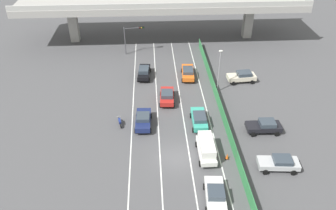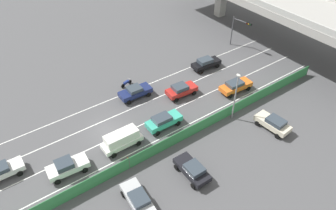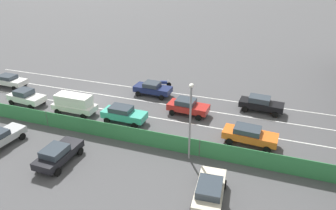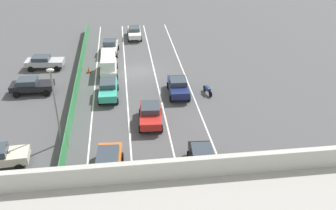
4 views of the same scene
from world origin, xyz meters
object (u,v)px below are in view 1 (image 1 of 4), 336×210
object	(u,v)px
traffic_light	(132,34)
traffic_cone	(227,156)
car_sedan_black	(144,72)
parked_sedan_dark	(264,126)
motorcycle	(120,122)
street_lamp	(219,67)
car_taxi_orange	(188,72)
car_sedan_white	(215,194)
car_van_white	(206,147)
car_sedan_navy	(143,120)
car_taxi_teal	(199,119)
parked_sedan_cream	(242,76)
parked_wagon_silver	(279,163)
car_sedan_red	(167,96)

from	to	relation	value
traffic_light	traffic_cone	size ratio (longest dim) A/B	7.05
car_sedan_black	traffic_cone	size ratio (longest dim) A/B	6.50
parked_sedan_dark	traffic_cone	size ratio (longest dim) A/B	5.99
motorcycle	street_lamp	bearing A→B (deg)	27.66
car_taxi_orange	car_sedan_white	size ratio (longest dim) A/B	1.10
car_taxi_orange	car_van_white	size ratio (longest dim) A/B	1.03
car_sedan_navy	car_sedan_white	world-z (taller)	car_sedan_white
car_sedan_black	motorcycle	world-z (taller)	car_sedan_black
car_taxi_teal	car_sedan_navy	distance (m)	7.05
motorcycle	traffic_cone	size ratio (longest dim) A/B	2.68
motorcycle	street_lamp	xyz separation A→B (m)	(13.81, 7.24, 3.61)
parked_sedan_cream	parked_sedan_dark	bearing A→B (deg)	-90.91
car_sedan_white	parked_wagon_silver	xyz separation A→B (m)	(7.59, 3.95, -0.06)
car_taxi_orange	parked_sedan_dark	bearing A→B (deg)	-60.64
car_sedan_white	parked_wagon_silver	distance (m)	8.55
motorcycle	parked_sedan_cream	bearing A→B (deg)	28.62
parked_wagon_silver	parked_sedan_dark	size ratio (longest dim) A/B	1.04
motorcycle	street_lamp	size ratio (longest dim) A/B	0.29
car_sedan_white	parked_sedan_dark	size ratio (longest dim) A/B	1.02
car_sedan_red	motorcycle	size ratio (longest dim) A/B	2.27
car_sedan_red	street_lamp	world-z (taller)	street_lamp
car_sedan_navy	motorcycle	distance (m)	3.05
car_taxi_teal	car_sedan_navy	bearing A→B (deg)	177.68
car_sedan_red	car_sedan_white	distance (m)	18.14
car_sedan_white	traffic_cone	xyz separation A→B (m)	(2.40, 5.82, -0.59)
car_taxi_orange	car_sedan_white	bearing A→B (deg)	-89.91
car_sedan_red	car_sedan_white	bearing A→B (deg)	-78.32
parked_sedan_dark	car_sedan_red	bearing A→B (deg)	147.31
car_van_white	car_taxi_teal	bearing A→B (deg)	90.32
car_taxi_orange	traffic_light	xyz separation A→B (m)	(-8.83, 9.11, 2.72)
car_taxi_orange	street_lamp	distance (m)	6.68
motorcycle	parked_wagon_silver	distance (m)	19.66
traffic_light	parked_wagon_silver	bearing A→B (deg)	-60.93
motorcycle	traffic_light	xyz separation A→B (m)	(1.09, 20.76, 3.16)
car_sedan_navy	street_lamp	bearing A→B (deg)	34.95
car_sedan_navy	car_taxi_orange	xyz separation A→B (m)	(6.93, 11.97, 0.00)
car_taxi_teal	traffic_light	bearing A→B (deg)	112.72
car_van_white	traffic_light	xyz separation A→B (m)	(-8.98, 27.10, 2.41)
car_sedan_navy	parked_sedan_cream	distance (m)	18.17
parked_sedan_dark	parked_sedan_cream	bearing A→B (deg)	89.09
car_sedan_black	traffic_cone	world-z (taller)	car_sedan_black
motorcycle	car_taxi_orange	bearing A→B (deg)	49.58
car_taxi_teal	parked_sedan_cream	world-z (taller)	parked_sedan_cream
car_sedan_red	parked_wagon_silver	world-z (taller)	car_sedan_red
car_taxi_teal	street_lamp	distance (m)	9.25
car_taxi_orange	car_van_white	world-z (taller)	car_van_white
car_sedan_navy	car_van_white	xyz separation A→B (m)	(7.07, -6.02, 0.30)
car_sedan_white	car_van_white	bearing A→B (deg)	89.04
car_taxi_orange	parked_sedan_dark	size ratio (longest dim) A/B	1.12
car_sedan_white	car_sedan_black	xyz separation A→B (m)	(-6.87, 24.96, -0.00)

